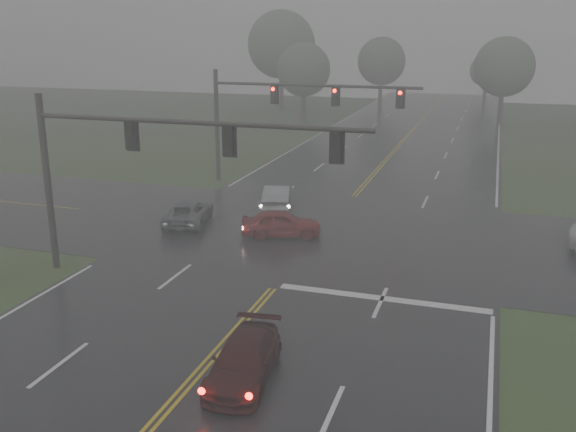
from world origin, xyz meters
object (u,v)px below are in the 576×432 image
(sedan_maroon, at_px, (244,379))
(sedan_silver, at_px, (278,209))
(signal_gantry_near, at_px, (136,153))
(signal_gantry_far, at_px, (277,105))
(sedan_red, at_px, (281,237))
(car_grey, at_px, (189,223))

(sedan_maroon, bearing_deg, sedan_silver, 98.75)
(signal_gantry_near, distance_m, signal_gantry_far, 18.19)
(sedan_maroon, xyz_separation_m, signal_gantry_far, (-7.30, 24.61, 5.45))
(sedan_red, bearing_deg, sedan_maroon, 174.71)
(sedan_silver, distance_m, signal_gantry_far, 8.26)
(sedan_maroon, relative_size, car_grey, 0.95)
(sedan_maroon, xyz_separation_m, signal_gantry_near, (-7.21, 6.43, 5.48))
(signal_gantry_far, bearing_deg, sedan_red, -70.11)
(sedan_red, relative_size, signal_gantry_near, 0.28)
(sedan_silver, height_order, signal_gantry_far, signal_gantry_far)
(signal_gantry_near, height_order, signal_gantry_far, signal_gantry_near)
(sedan_maroon, relative_size, signal_gantry_near, 0.30)
(car_grey, bearing_deg, sedan_red, 161.20)
(sedan_maroon, distance_m, car_grey, 16.94)
(sedan_red, distance_m, signal_gantry_far, 12.80)
(sedan_silver, distance_m, signal_gantry_near, 13.63)
(sedan_red, distance_m, signal_gantry_near, 9.91)
(sedan_red, bearing_deg, signal_gantry_near, 133.13)
(sedan_silver, bearing_deg, sedan_maroon, 91.32)
(car_grey, height_order, signal_gantry_near, signal_gantry_near)
(signal_gantry_near, relative_size, signal_gantry_far, 1.02)
(sedan_maroon, height_order, signal_gantry_near, signal_gantry_near)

